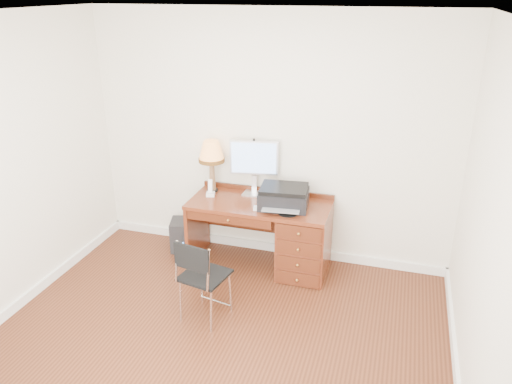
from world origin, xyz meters
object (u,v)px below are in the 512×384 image
(desk, at_px, (288,235))
(leg_lamp, at_px, (211,155))
(phone, at_px, (210,191))
(monitor, at_px, (254,161))
(chair, at_px, (202,273))
(printer, at_px, (284,197))
(equipment_box, at_px, (185,235))

(desk, distance_m, leg_lamp, 1.21)
(phone, bearing_deg, monitor, 10.22)
(leg_lamp, bearing_deg, phone, -78.20)
(desk, height_order, monitor, monitor)
(phone, bearing_deg, desk, -16.38)
(phone, bearing_deg, chair, -87.46)
(monitor, bearing_deg, chair, -103.99)
(phone, distance_m, chair, 1.22)
(phone, relative_size, chair, 0.23)
(monitor, height_order, printer, monitor)
(leg_lamp, xyz_separation_m, chair, (0.38, -1.27, -0.67))
(desk, xyz_separation_m, equipment_box, (-1.27, 0.10, -0.23))
(monitor, xyz_separation_m, equipment_box, (-0.82, -0.13, -0.95))
(monitor, bearing_deg, desk, -37.33)
(printer, height_order, chair, printer)
(phone, bearing_deg, equipment_box, 154.20)
(monitor, height_order, equipment_box, monitor)
(phone, relative_size, equipment_box, 0.53)
(desk, bearing_deg, phone, 178.49)
(monitor, bearing_deg, phone, -165.25)
(leg_lamp, distance_m, equipment_box, 1.06)
(phone, distance_m, equipment_box, 0.73)
(monitor, xyz_separation_m, leg_lamp, (-0.47, -0.07, 0.05))
(printer, distance_m, equipment_box, 1.39)
(monitor, height_order, chair, monitor)
(leg_lamp, bearing_deg, equipment_box, -169.49)
(monitor, xyz_separation_m, phone, (-0.44, -0.21, -0.33))
(chair, bearing_deg, monitor, 97.36)
(printer, relative_size, chair, 0.65)
(phone, xyz_separation_m, chair, (0.35, -1.13, -0.30))
(printer, xyz_separation_m, chair, (-0.48, -1.09, -0.36))
(printer, distance_m, chair, 1.24)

